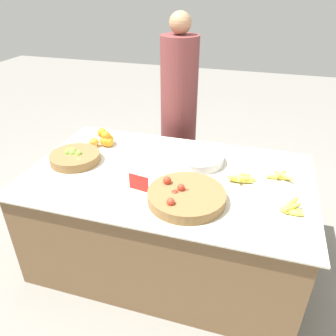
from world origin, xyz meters
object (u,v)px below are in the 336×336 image
Objects in this scene: tomato_basket at (186,196)px; price_sign at (139,183)px; lime_bowl at (75,157)px; vendor_person at (179,118)px; metal_bowl at (198,158)px.

tomato_basket is 3.46× the size of price_sign.
lime_bowl is 0.76× the size of tomato_basket.
vendor_person is at bearing 107.08° from tomato_basket.
metal_bowl is (0.84, 0.24, -0.00)m from lime_bowl.
vendor_person reaches higher than lime_bowl.
price_sign is (-0.31, 0.03, 0.02)m from tomato_basket.
tomato_basket is at bearing -72.92° from vendor_person.
metal_bowl is at bearing 15.97° from lime_bowl.
price_sign is 0.08× the size of vendor_person.
tomato_basket is 0.48m from metal_bowl.
tomato_basket is at bearing -15.18° from lime_bowl.
tomato_basket is 1.21m from vendor_person.
metal_bowl is (-0.03, 0.48, -0.00)m from tomato_basket.
lime_bowl is 0.90m from tomato_basket.
lime_bowl is 0.87m from metal_bowl.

